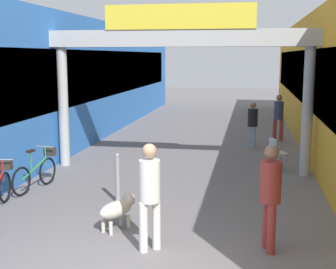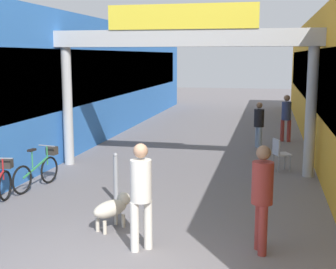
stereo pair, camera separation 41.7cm
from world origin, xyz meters
name	(u,v)px [view 2 (the right image)]	position (x,y,z in m)	size (l,w,h in m)	color
storefront_left	(73,80)	(-5.09, 11.00, 2.21)	(3.00, 26.00, 4.42)	blue
arcade_sign_gateway	(183,53)	(0.00, 6.54, 3.19)	(7.40, 0.47, 4.44)	#B2B2B2
pedestrian_with_dog	(141,190)	(0.34, 1.10, 1.02)	(0.48, 0.48, 1.77)	silver
pedestrian_companion	(262,192)	(2.24, 1.42, 1.01)	(0.42, 0.42, 1.75)	#99332D
pedestrian_carrying_crate	(259,122)	(1.97, 10.20, 0.89)	(0.44, 0.44, 1.57)	#8C9EB2
pedestrian_elderly_walking	(286,115)	(2.92, 11.66, 0.99)	(0.40, 0.40, 1.72)	#99332D
dog_on_leash	(113,208)	(-0.42, 1.92, 0.39)	(0.66, 0.87, 0.62)	beige
bicycle_green_third	(39,169)	(-3.04, 4.13, 0.44)	(0.47, 1.67, 0.98)	black
bollard_post_metal	(116,177)	(-0.87, 3.45, 0.55)	(0.10, 0.10, 1.08)	gray
cafe_chair_aluminium_nearer	(279,152)	(2.61, 7.01, 0.54)	(0.53, 0.53, 0.89)	gray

